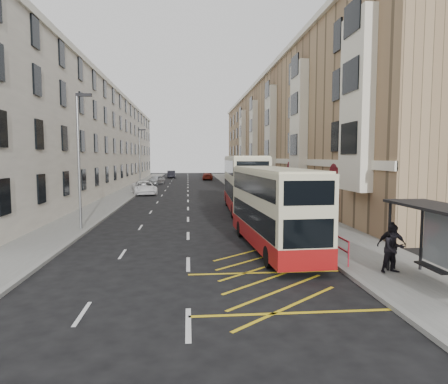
{
  "coord_description": "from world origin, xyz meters",
  "views": [
    {
      "loc": [
        0.02,
        -12.29,
        4.44
      ],
      "look_at": [
        1.93,
        8.76,
        2.58
      ],
      "focal_mm": 32.0,
      "sensor_mm": 36.0,
      "label": 1
    }
  ],
  "objects": [
    {
      "name": "pedestrian_mid",
      "position": [
        7.58,
        1.59,
        1.05
      ],
      "size": [
        0.95,
        0.78,
        1.81
      ],
      "primitive_type": "imported",
      "rotation": [
        0.0,
        0.0,
        0.12
      ],
      "color": "black",
      "rests_on": "pavement_right"
    },
    {
      "name": "ground",
      "position": [
        0.0,
        0.0,
        0.0
      ],
      "size": [
        200.0,
        200.0,
        0.0
      ],
      "primitive_type": "plane",
      "color": "black",
      "rests_on": "ground"
    },
    {
      "name": "terrace_right",
      "position": [
        14.88,
        45.38,
        7.52
      ],
      "size": [
        10.75,
        79.0,
        15.25
      ],
      "color": "tan",
      "rests_on": "ground"
    },
    {
      "name": "kerb_left",
      "position": [
        -6.0,
        30.0,
        0.07
      ],
      "size": [
        0.25,
        120.0,
        0.15
      ],
      "primitive_type": "cube",
      "color": "gray",
      "rests_on": "ground"
    },
    {
      "name": "car_silver",
      "position": [
        -5.2,
        52.86,
        0.75
      ],
      "size": [
        3.09,
        4.75,
        1.5
      ],
      "primitive_type": "imported",
      "rotation": [
        0.0,
        0.0,
        -0.33
      ],
      "color": "#B9BDC1",
      "rests_on": "ground"
    },
    {
      "name": "car_red",
      "position": [
        3.85,
        65.2,
        0.7
      ],
      "size": [
        2.34,
        4.96,
        1.4
      ],
      "primitive_type": "imported",
      "rotation": [
        0.0,
        0.0,
        3.06
      ],
      "color": "maroon",
      "rests_on": "ground"
    },
    {
      "name": "double_decker_rear",
      "position": [
        4.57,
        19.8,
        2.3
      ],
      "size": [
        3.02,
        11.42,
        4.52
      ],
      "rotation": [
        0.0,
        0.0,
        -0.04
      ],
      "color": "beige",
      "rests_on": "ground"
    },
    {
      "name": "white_van",
      "position": [
        -5.2,
        35.64,
        0.79
      ],
      "size": [
        3.75,
        6.08,
        1.57
      ],
      "primitive_type": "imported",
      "rotation": [
        0.0,
        0.0,
        0.21
      ],
      "color": "white",
      "rests_on": "ground"
    },
    {
      "name": "street_lamp_near",
      "position": [
        -6.35,
        12.0,
        4.64
      ],
      "size": [
        0.93,
        0.18,
        8.0
      ],
      "color": "slate",
      "rests_on": "pavement_left"
    },
    {
      "name": "kerb_right",
      "position": [
        6.0,
        30.0,
        0.07
      ],
      "size": [
        0.25,
        120.0,
        0.15
      ],
      "primitive_type": "cube",
      "color": "gray",
      "rests_on": "ground"
    },
    {
      "name": "guard_railing",
      "position": [
        6.25,
        5.75,
        0.86
      ],
      "size": [
        0.06,
        6.56,
        1.01
      ],
      "color": "red",
      "rests_on": "pavement_right"
    },
    {
      "name": "pavement_left",
      "position": [
        -7.5,
        30.0,
        0.07
      ],
      "size": [
        3.0,
        120.0,
        0.15
      ],
      "primitive_type": "cube",
      "color": "slate",
      "rests_on": "ground"
    },
    {
      "name": "pavement_right",
      "position": [
        8.0,
        30.0,
        0.07
      ],
      "size": [
        4.0,
        120.0,
        0.15
      ],
      "primitive_type": "cube",
      "color": "slate",
      "rests_on": "ground"
    },
    {
      "name": "car_dark",
      "position": [
        -3.5,
        72.52,
        0.78
      ],
      "size": [
        1.86,
        4.79,
        1.56
      ],
      "primitive_type": "imported",
      "rotation": [
        0.0,
        0.0,
        0.04
      ],
      "color": "black",
      "rests_on": "ground"
    },
    {
      "name": "pedestrian_far",
      "position": [
        7.81,
        2.17,
        1.06
      ],
      "size": [
        1.13,
        0.66,
        1.81
      ],
      "primitive_type": "imported",
      "rotation": [
        0.0,
        0.0,
        2.92
      ],
      "color": "black",
      "rests_on": "pavement_right"
    },
    {
      "name": "street_lamp_far",
      "position": [
        -6.35,
        42.0,
        4.64
      ],
      "size": [
        0.93,
        0.18,
        8.0
      ],
      "color": "slate",
      "rests_on": "pavement_left"
    },
    {
      "name": "double_decker_front",
      "position": [
        4.06,
        6.38,
        1.99
      ],
      "size": [
        2.75,
        9.92,
        3.92
      ],
      "rotation": [
        0.0,
        0.0,
        0.05
      ],
      "color": "beige",
      "rests_on": "ground"
    },
    {
      "name": "road_markings",
      "position": [
        0.0,
        45.0,
        0.01
      ],
      "size": [
        10.0,
        110.0,
        0.01
      ],
      "primitive_type": null,
      "color": "silver",
      "rests_on": "ground"
    },
    {
      "name": "terrace_left",
      "position": [
        -13.43,
        45.5,
        6.52
      ],
      "size": [
        9.18,
        79.0,
        13.25
      ],
      "color": "silver",
      "rests_on": "ground"
    }
  ]
}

